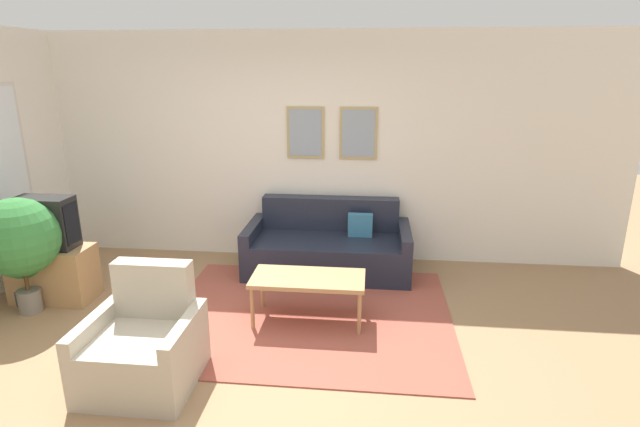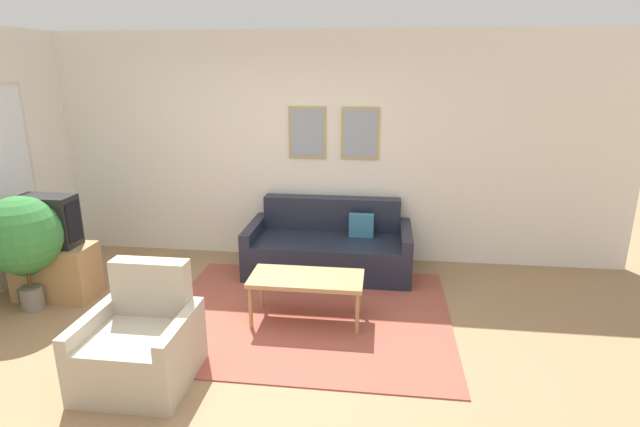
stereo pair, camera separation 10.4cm
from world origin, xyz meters
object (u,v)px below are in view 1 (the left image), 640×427
(armchair, at_px, (144,347))
(tv, at_px, (46,223))
(potted_plant_tall, at_px, (19,239))
(couch, at_px, (328,248))
(coffee_table, at_px, (308,281))

(armchair, bearing_deg, tv, 118.37)
(armchair, xyz_separation_m, potted_plant_tall, (-1.61, 0.95, 0.47))
(armchair, bearing_deg, couch, 39.92)
(couch, distance_m, armchair, 2.56)
(coffee_table, relative_size, armchair, 1.20)
(coffee_table, distance_m, potted_plant_tall, 2.74)
(couch, relative_size, potted_plant_tall, 1.63)
(couch, xyz_separation_m, coffee_table, (-0.08, -1.23, 0.13))
(coffee_table, height_order, tv, tv)
(coffee_table, bearing_deg, couch, 86.30)
(couch, distance_m, tv, 2.95)
(tv, xyz_separation_m, armchair, (1.52, -1.24, -0.54))
(tv, height_order, armchair, tv)
(tv, bearing_deg, potted_plant_tall, -105.86)
(tv, relative_size, armchair, 0.65)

